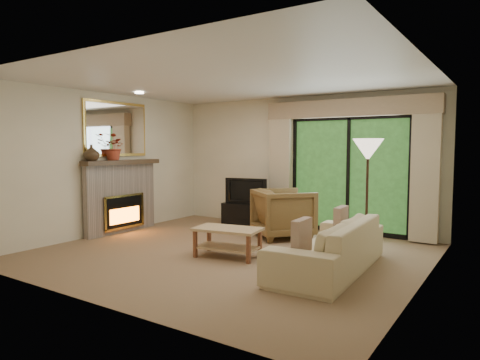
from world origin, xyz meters
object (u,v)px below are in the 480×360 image
Objects in this scene: media_console at (247,215)px; armchair at (283,213)px; sofa at (329,245)px; coffee_table at (228,242)px.

media_console is 1.19m from armchair.
sofa reaches higher than coffee_table.
armchair is 1.00× the size of coffee_table.
armchair is (1.07, -0.49, 0.19)m from media_console.
sofa is 2.38× the size of coffee_table.
coffee_table is at bearing -86.33° from sofa.
armchair is 0.42× the size of sofa.
coffee_table is at bearing -74.42° from media_console.
armchair is 1.67m from coffee_table.
armchair is at bearing -138.52° from sofa.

